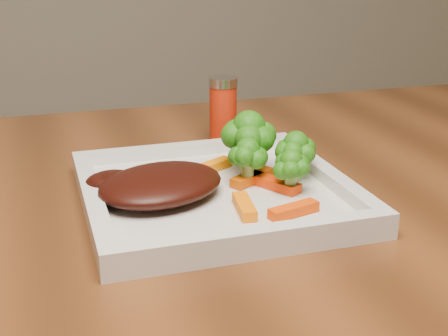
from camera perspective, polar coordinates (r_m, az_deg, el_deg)
name	(u,v)px	position (r m, az deg, el deg)	size (l,w,h in m)	color
plate	(215,197)	(0.65, -0.84, -2.64)	(0.27, 0.27, 0.01)	silver
steak	(161,184)	(0.63, -5.79, -1.48)	(0.13, 0.10, 0.03)	#340C07
broccoli_0	(249,144)	(0.69, 2.27, 2.16)	(0.07, 0.07, 0.07)	#347513
broccoli_1	(296,152)	(0.68, 6.57, 1.50)	(0.05, 0.05, 0.06)	#266310
broccoli_2	(291,166)	(0.64, 6.16, 0.15)	(0.04, 0.04, 0.06)	#0F5F10
broccoli_3	(248,157)	(0.66, 2.18, 1.00)	(0.05, 0.05, 0.06)	#215D0F
carrot_0	(294,210)	(0.60, 6.39, -3.84)	(0.05, 0.01, 0.01)	#ED4203
carrot_2	(244,206)	(0.60, 1.88, -3.51)	(0.05, 0.01, 0.01)	orange
carrot_4	(213,166)	(0.71, -1.04, 0.18)	(0.05, 0.01, 0.01)	orange
carrot_5	(273,183)	(0.66, 4.53, -1.38)	(0.06, 0.02, 0.01)	red
carrot_6	(252,178)	(0.68, 2.60, -0.88)	(0.06, 0.02, 0.01)	#C74B03
spice_shaker	(223,112)	(0.83, -0.08, 5.18)	(0.04, 0.04, 0.09)	#B4210A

